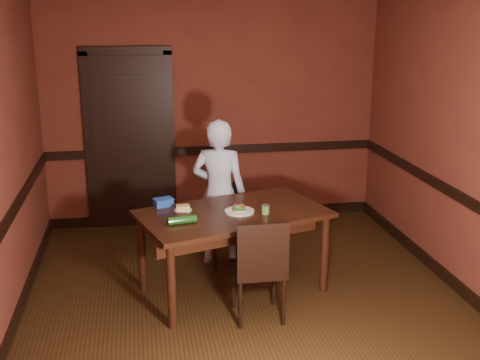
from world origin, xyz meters
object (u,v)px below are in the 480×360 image
object	(u,v)px
chair_far	(226,225)
chair_near	(258,267)
food_tub	(163,202)
sandwich_plate	(239,210)
sauce_jar	(265,209)
cheese_saucer	(183,208)
person	(219,193)
dining_table	(233,252)

from	to	relation	value
chair_far	chair_near	world-z (taller)	chair_near
chair_near	food_tub	size ratio (longest dim) A/B	4.44
sandwich_plate	sauce_jar	distance (m)	0.24
sauce_jar	food_tub	size ratio (longest dim) A/B	0.42
sandwich_plate	cheese_saucer	world-z (taller)	sandwich_plate
chair_near	sauce_jar	size ratio (longest dim) A/B	10.68
person	cheese_saucer	size ratio (longest dim) A/B	9.41
chair_near	person	distance (m)	1.24
chair_far	person	world-z (taller)	person
sandwich_plate	cheese_saucer	distance (m)	0.52
sandwich_plate	food_tub	size ratio (longest dim) A/B	1.30
dining_table	sauce_jar	distance (m)	0.53
dining_table	person	distance (m)	0.76
chair_far	sauce_jar	xyz separation A→B (m)	(0.24, -0.78, 0.42)
person	sandwich_plate	bearing A→B (deg)	117.01
sandwich_plate	chair_far	bearing A→B (deg)	91.52
dining_table	chair_near	size ratio (longest dim) A/B	1.83
person	chair_near	bearing A→B (deg)	117.56
food_tub	chair_far	bearing A→B (deg)	13.12
chair_near	sauce_jar	bearing A→B (deg)	-109.73
chair_near	dining_table	bearing A→B (deg)	-75.62
chair_near	person	bearing A→B (deg)	-81.85
person	food_tub	xyz separation A→B (m)	(-0.58, -0.40, 0.06)
dining_table	sandwich_plate	bearing A→B (deg)	-43.32
person	dining_table	bearing A→B (deg)	112.58
person	cheese_saucer	bearing A→B (deg)	73.43
dining_table	sandwich_plate	size ratio (longest dim) A/B	6.24
chair_near	person	xyz separation A→B (m)	(-0.16, 1.19, 0.30)
dining_table	chair_near	world-z (taller)	chair_near
person	sauce_jar	size ratio (longest dim) A/B	17.71
dining_table	cheese_saucer	xyz separation A→B (m)	(-0.45, 0.11, 0.41)
person	food_tub	distance (m)	0.71
cheese_saucer	food_tub	size ratio (longest dim) A/B	0.78
dining_table	food_tub	world-z (taller)	food_tub
cheese_saucer	sauce_jar	bearing A→B (deg)	-17.04
dining_table	sandwich_plate	distance (m)	0.42
dining_table	cheese_saucer	world-z (taller)	cheese_saucer
person	food_tub	world-z (taller)	person
person	sauce_jar	xyz separation A→B (m)	(0.31, -0.78, 0.07)
sauce_jar	food_tub	xyz separation A→B (m)	(-0.89, 0.38, -0.01)
chair_near	food_tub	xyz separation A→B (m)	(-0.75, 0.79, 0.36)
sauce_jar	chair_far	bearing A→B (deg)	107.30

